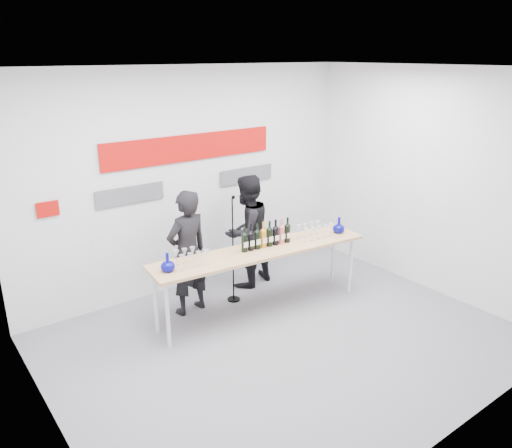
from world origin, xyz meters
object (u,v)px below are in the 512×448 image
object	(u,v)px
presenter_left	(187,253)
mic_stand	(233,270)
presenter_right	(247,231)
tasting_table	(261,254)

from	to	relation	value
presenter_left	mic_stand	size ratio (longest dim) A/B	1.09
presenter_right	mic_stand	xyz separation A→B (m)	(-0.44, -0.30, -0.35)
presenter_right	mic_stand	bearing A→B (deg)	22.25
mic_stand	tasting_table	bearing A→B (deg)	-89.19
tasting_table	presenter_right	xyz separation A→B (m)	(0.33, 0.75, 0.01)
presenter_right	tasting_table	bearing A→B (deg)	53.86
tasting_table	mic_stand	size ratio (longest dim) A/B	1.96
tasting_table	presenter_left	distance (m)	0.91
tasting_table	presenter_right	world-z (taller)	presenter_right
presenter_left	presenter_right	xyz separation A→B (m)	(1.05, 0.20, -0.01)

